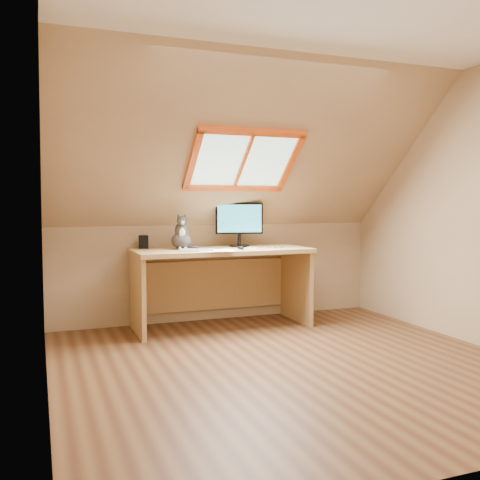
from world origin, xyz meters
name	(u,v)px	position (x,y,z in m)	size (l,w,h in m)	color
ground	(292,365)	(0.00, 0.00, 0.00)	(3.50, 3.50, 0.00)	brown
room_shell	(299,175)	(0.00, -0.09, 1.43)	(3.52, 3.52, 2.41)	tan
desk	(219,271)	(-0.10, 1.45, 0.55)	(1.72, 0.75, 0.78)	tan
monitor	(239,221)	(0.14, 1.50, 1.04)	(0.48, 0.21, 0.45)	black
cat	(181,236)	(-0.49, 1.43, 0.91)	(0.21, 0.24, 0.35)	#46413E
desk_speaker	(144,242)	(-0.82, 1.63, 0.85)	(0.09, 0.09, 0.13)	black
graphics_tablet	(197,250)	(-0.39, 1.21, 0.79)	(0.31, 0.22, 0.01)	#B2B2B7
mouse	(241,248)	(0.03, 1.18, 0.80)	(0.06, 0.11, 0.03)	black
papers	(222,250)	(-0.18, 1.12, 0.79)	(0.35, 0.30, 0.01)	white
cables	(264,248)	(0.30, 1.26, 0.79)	(0.51, 0.26, 0.01)	silver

